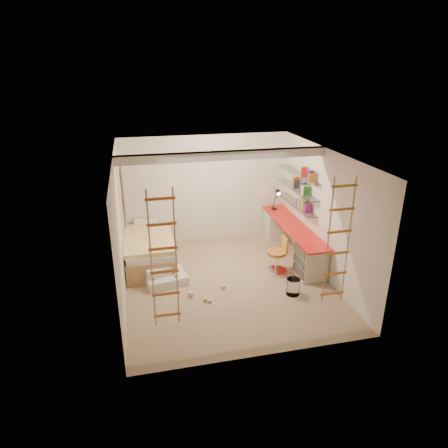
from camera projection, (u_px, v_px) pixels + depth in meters
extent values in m
plane|color=#9B8164|center=(227.00, 282.00, 8.07)|extent=(4.50, 4.50, 0.00)
cube|color=white|center=(224.00, 156.00, 7.40)|extent=(4.00, 0.18, 0.16)
cube|color=white|center=(121.00, 194.00, 8.44)|extent=(0.06, 1.15, 1.35)
cube|color=#4C2D1E|center=(123.00, 194.00, 8.45)|extent=(0.02, 1.00, 1.20)
cylinder|color=white|center=(293.00, 287.00, 7.59)|extent=(0.26, 0.26, 0.33)
cube|color=red|center=(294.00, 226.00, 8.91)|extent=(0.55, 2.80, 0.04)
cube|color=beige|center=(276.00, 224.00, 10.04)|extent=(0.52, 0.55, 0.71)
cube|color=beige|center=(311.00, 261.00, 8.14)|extent=(0.52, 0.55, 0.71)
cube|color=#4C4742|center=(300.00, 251.00, 7.99)|extent=(0.02, 0.50, 0.18)
cube|color=#4C4742|center=(299.00, 261.00, 8.07)|extent=(0.02, 0.50, 0.18)
cube|color=#4C4742|center=(298.00, 271.00, 8.15)|extent=(0.02, 0.50, 0.18)
cube|color=white|center=(296.00, 204.00, 9.05)|extent=(0.25, 1.80, 0.01)
cube|color=white|center=(297.00, 189.00, 8.92)|extent=(0.25, 1.80, 0.01)
cube|color=white|center=(298.00, 174.00, 8.79)|extent=(0.25, 1.80, 0.01)
cube|color=#AD7F51|center=(149.00, 253.00, 8.79)|extent=(1.00, 2.00, 0.45)
cube|color=white|center=(148.00, 242.00, 8.68)|extent=(0.95, 1.95, 0.12)
cube|color=yellow|center=(148.00, 240.00, 8.50)|extent=(1.02, 1.60, 0.10)
cube|color=white|center=(146.00, 223.00, 9.36)|extent=(0.55, 0.35, 0.12)
cylinder|color=black|center=(274.00, 209.00, 9.93)|extent=(0.14, 0.14, 0.02)
cylinder|color=black|center=(274.00, 201.00, 9.86)|extent=(0.02, 0.15, 0.36)
cylinder|color=black|center=(276.00, 193.00, 9.67)|extent=(0.02, 0.27, 0.20)
cone|color=black|center=(278.00, 192.00, 9.55)|extent=(0.12, 0.14, 0.15)
cylinder|color=#FFEABF|center=(279.00, 194.00, 9.52)|extent=(0.08, 0.04, 0.08)
cylinder|color=#C56625|center=(277.00, 253.00, 8.29)|extent=(0.42, 0.42, 0.06)
cube|color=gold|center=(285.00, 244.00, 8.26)|extent=(0.05, 0.31, 0.29)
cylinder|color=silver|center=(276.00, 261.00, 8.37)|extent=(0.05, 0.05, 0.41)
cylinder|color=silver|center=(276.00, 271.00, 8.45)|extent=(0.48, 0.48, 0.05)
cube|color=silver|center=(166.00, 278.00, 8.04)|extent=(0.90, 0.76, 0.18)
cube|color=silver|center=(158.00, 270.00, 8.00)|extent=(0.55, 0.48, 0.18)
cube|color=#CCB284|center=(157.00, 264.00, 7.95)|extent=(0.09, 0.09, 0.08)
cube|color=#CCB284|center=(157.00, 261.00, 7.92)|extent=(0.08, 0.08, 0.07)
cube|color=#CCB284|center=(157.00, 256.00, 7.88)|extent=(0.07, 0.07, 0.12)
cube|color=#CCB284|center=(176.00, 275.00, 7.90)|extent=(0.06, 0.06, 0.06)
cube|color=#CCB284|center=(177.00, 269.00, 8.15)|extent=(0.06, 0.06, 0.06)
cube|color=#CCB284|center=(154.00, 279.00, 7.78)|extent=(0.06, 0.06, 0.06)
cube|color=#CCB284|center=(223.00, 287.00, 7.81)|extent=(0.07, 0.07, 0.07)
cube|color=#CCB284|center=(210.00, 301.00, 7.35)|extent=(0.07, 0.07, 0.07)
cube|color=#CCB284|center=(191.00, 295.00, 7.56)|extent=(0.07, 0.07, 0.07)
cube|color=#CCB284|center=(205.00, 300.00, 7.40)|extent=(0.07, 0.07, 0.07)
cube|color=#8C1E7F|center=(296.00, 199.00, 9.01)|extent=(0.14, 0.64, 0.22)
cube|color=#262626|center=(297.00, 184.00, 8.88)|extent=(0.14, 0.70, 0.22)
cube|color=red|center=(298.00, 169.00, 8.75)|extent=(0.14, 0.52, 0.22)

